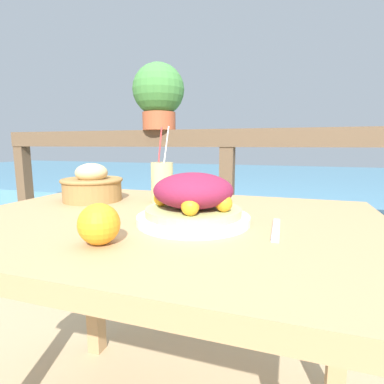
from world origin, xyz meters
The scene contains 9 objects.
patio_table centered at (0.00, 0.00, 0.65)m, with size 1.12×0.80×0.75m.
railing_fence centered at (0.00, 0.81, 0.77)m, with size 2.80×0.08×1.02m.
sea_backdrop centered at (0.00, 3.31, 0.27)m, with size 12.00×4.00×0.53m.
salad_plate centered at (0.09, -0.04, 0.80)m, with size 0.28×0.28×0.12m.
drink_glass centered at (-0.09, 0.18, 0.82)m, with size 0.07×0.07×0.25m.
bread_basket centered at (-0.33, 0.14, 0.80)m, with size 0.21×0.21×0.13m.
potted_plant centered at (-0.38, 0.81, 1.21)m, with size 0.28×0.28×0.35m.
fork centered at (0.29, -0.04, 0.75)m, with size 0.02×0.18×0.00m.
orange_near_basket centered at (-0.03, -0.24, 0.79)m, with size 0.08×0.08×0.08m.
Camera 1 is at (0.31, -0.71, 0.94)m, focal length 28.00 mm.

